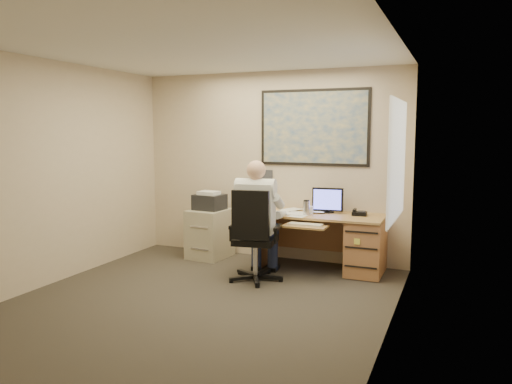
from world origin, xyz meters
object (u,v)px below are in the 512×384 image
at_px(desk, 348,239).
at_px(filing_cabinet, 210,229).
at_px(office_chair, 253,254).
at_px(person, 256,221).

distance_m(desk, filing_cabinet, 2.04).
bearing_deg(office_chair, filing_cabinet, 132.62).
distance_m(office_chair, person, 0.42).
bearing_deg(filing_cabinet, person, -30.10).
height_order(desk, person, person).
height_order(office_chair, person, person).
distance_m(desk, office_chair, 1.32).
relative_size(filing_cabinet, office_chair, 0.85).
height_order(filing_cabinet, office_chair, office_chair).
relative_size(desk, filing_cabinet, 1.63).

